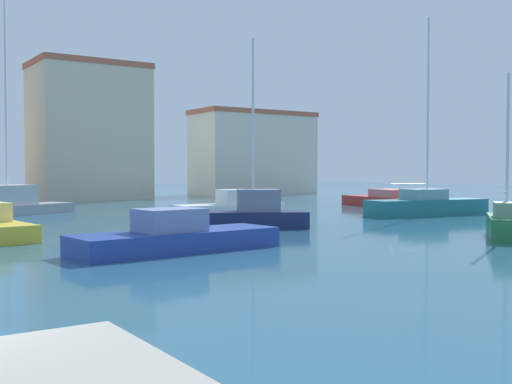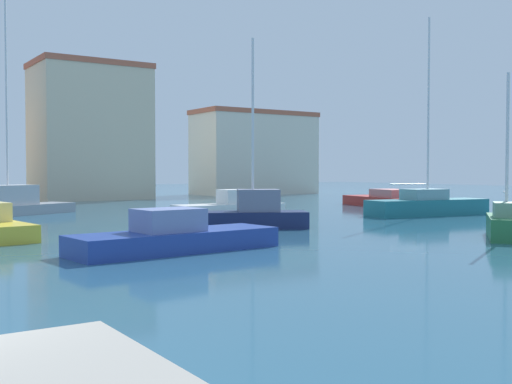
# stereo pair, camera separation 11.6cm
# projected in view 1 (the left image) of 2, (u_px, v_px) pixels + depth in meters

# --- Properties ---
(water) EXTENTS (160.00, 160.00, 0.00)m
(water) POSITION_uv_depth(u_px,v_px,m) (200.00, 222.00, 31.93)
(water) COLOR #285670
(water) RESTS_ON ground
(sailboat_teal_distant_east) EXTENTS (7.85, 3.12, 11.51)m
(sailboat_teal_distant_east) POSITION_uv_depth(u_px,v_px,m) (427.00, 205.00, 36.49)
(sailboat_teal_distant_east) COLOR #1E707A
(sailboat_teal_distant_east) RESTS_ON water
(motorboat_blue_far_right) EXTENTS (7.18, 2.73, 1.41)m
(motorboat_blue_far_right) POSITION_uv_depth(u_px,v_px,m) (176.00, 237.00, 20.33)
(motorboat_blue_far_right) COLOR #233D93
(motorboat_blue_far_right) RESTS_ON water
(sailboat_grey_inner_mooring) EXTENTS (8.53, 5.60, 13.09)m
(sailboat_grey_inner_mooring) POSITION_uv_depth(u_px,v_px,m) (7.00, 203.00, 36.45)
(sailboat_grey_inner_mooring) COLOR gray
(sailboat_grey_inner_mooring) RESTS_ON water
(motorboat_white_behind_lamppost) EXTENTS (6.82, 2.10, 1.50)m
(motorboat_white_behind_lamppost) POSITION_uv_depth(u_px,v_px,m) (230.00, 207.00, 37.20)
(motorboat_white_behind_lamppost) COLOR white
(motorboat_white_behind_lamppost) RESTS_ON water
(motorboat_red_mid_harbor) EXTENTS (4.20, 8.83, 1.29)m
(motorboat_red_mid_harbor) POSITION_uv_depth(u_px,v_px,m) (387.00, 200.00, 45.01)
(motorboat_red_mid_harbor) COLOR #B22823
(motorboat_red_mid_harbor) RESTS_ON water
(sailboat_navy_near_pier) EXTENTS (5.14, 3.76, 8.64)m
(sailboat_navy_near_pier) POSITION_uv_depth(u_px,v_px,m) (255.00, 213.00, 28.47)
(sailboat_navy_near_pier) COLOR #19234C
(sailboat_navy_near_pier) RESTS_ON water
(sailboat_green_center_channel) EXTENTS (4.04, 3.58, 6.43)m
(sailboat_green_center_channel) POSITION_uv_depth(u_px,v_px,m) (507.00, 223.00, 24.23)
(sailboat_green_center_channel) COLOR #28703D
(sailboat_green_center_channel) RESTS_ON water
(yacht_club) EXTENTS (9.82, 7.07, 12.25)m
(yacht_club) POSITION_uv_depth(u_px,v_px,m) (89.00, 132.00, 56.34)
(yacht_club) COLOR beige
(yacht_club) RESTS_ON ground
(warehouse_block) EXTENTS (13.57, 6.17, 9.11)m
(warehouse_block) POSITION_uv_depth(u_px,v_px,m) (253.00, 153.00, 68.90)
(warehouse_block) COLOR beige
(warehouse_block) RESTS_ON ground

